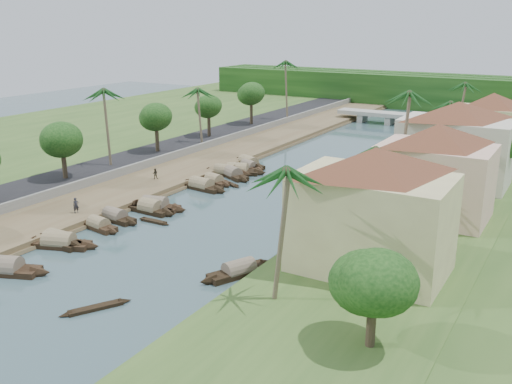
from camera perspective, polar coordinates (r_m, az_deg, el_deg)
The scene contains 48 objects.
ground at distance 58.43m, azimuth -6.01°, elevation -4.12°, with size 220.00×220.00×0.00m, color #3C545A.
left_bank at distance 82.77m, azimuth -6.75°, elevation 2.43°, with size 10.00×180.00×0.80m, color brown.
right_bank at distance 68.19m, azimuth 17.44°, elevation -1.20°, with size 16.00×180.00×1.20m, color #325321.
road at distance 87.98m, azimuth -11.19°, elevation 3.29°, with size 8.00×180.00×1.40m, color black.
retaining_wall at distance 85.09m, azimuth -9.04°, elevation 3.40°, with size 0.40×180.00×1.10m, color slate.
far_left_fill at distance 107.15m, azimuth -21.92°, elevation 4.77°, with size 45.00×220.00×1.35m, color #325321.
treeline at distance 148.31m, azimuth 17.79°, elevation 9.52°, with size 120.00×14.00×8.00m.
bridge at distance 121.72m, azimuth 14.62°, elevation 7.26°, with size 28.00×4.00×2.40m.
building_near at distance 46.19m, azimuth 11.55°, elevation -1.70°, with size 14.85×14.85×10.20m.
building_mid at distance 60.85m, azimuth 17.45°, elevation 2.09°, with size 14.11×14.11×9.70m.
building_far at distance 74.38m, azimuth 19.29°, elevation 4.70°, with size 15.59×15.59×10.20m.
building_distant at distance 93.74m, azimuth 22.40°, elevation 6.40°, with size 12.62×12.62×9.20m.
sampan_0 at distance 53.67m, azimuth -23.91°, elevation -7.02°, with size 8.77×4.86×2.29m.
sampan_1 at distance 58.21m, azimuth -19.14°, elevation -4.65°, with size 7.18×1.90×2.15m.
sampan_2 at distance 57.70m, azimuth -19.10°, elevation -4.83°, with size 8.44×4.53×2.21m.
sampan_3 at distance 63.45m, azimuth -13.93°, elevation -2.43°, with size 7.34×2.22×1.98m.
sampan_4 at distance 61.35m, azimuth -15.46°, elevation -3.23°, with size 6.51×2.37×1.87m.
sampan_5 at distance 65.30m, azimuth -10.48°, elevation -1.65°, with size 7.11×2.14×2.26m.
sampan_6 at distance 66.06m, azimuth -10.08°, elevation -1.41°, with size 8.23×3.58×2.38m.
sampan_7 at distance 73.37m, azimuth -5.48°, elevation 0.61°, with size 8.45×2.59×2.21m.
sampan_8 at distance 75.51m, azimuth -4.23°, elevation 1.11°, with size 6.48×2.83×1.99m.
sampan_9 at distance 78.86m, azimuth -2.44°, elevation 1.83°, with size 8.53×5.44×2.20m.
sampan_10 at distance 79.87m, azimuth -3.14°, elevation 2.01°, with size 8.28×3.73×2.23m.
sampan_11 at distance 80.34m, azimuth -1.87°, elevation 2.12°, with size 8.46×4.59×2.37m.
sampan_12 at distance 83.05m, azimuth -0.71°, elevation 2.60°, with size 7.12×4.00×1.77m.
sampan_13 at distance 84.50m, azimuth -0.77°, elevation 2.86°, with size 8.42×5.28×2.31m.
sampan_14 at distance 48.79m, azimuth -1.69°, elevation -7.88°, with size 4.66×7.73×1.95m.
sampan_15 at distance 60.47m, azimuth 6.35°, elevation -2.99°, with size 2.43×6.96×1.88m.
sampan_16 at distance 73.78m, azimuth 11.09°, elevation 0.46°, with size 3.95×7.92×1.96m.
canoe_0 at distance 45.18m, azimuth -15.73°, elevation -11.12°, with size 3.44×5.16×0.73m.
canoe_1 at distance 62.07m, azimuth -10.17°, elevation -2.93°, with size 4.22×0.73×0.68m.
canoe_2 at distance 75.25m, azimuth -2.71°, elevation 0.84°, with size 4.72×2.59×0.70m.
palm_0 at distance 39.02m, azimuth 2.26°, elevation 1.98°, with size 3.20×3.20×11.37m.
palm_1 at distance 54.37m, azimuth 11.80°, elevation 4.01°, with size 3.20×3.20×9.59m.
palm_2 at distance 65.86m, azimuth 14.80°, elevation 9.32°, with size 3.20×3.20×13.49m.
palm_3 at distance 83.07m, azimuth 18.77°, elevation 8.33°, with size 3.20×3.20×10.35m.
palm_5 at distance 80.50m, azimuth -14.87°, elevation 9.63°, with size 3.20×3.20×11.90m.
palm_6 at distance 93.64m, azimuth -5.64°, elevation 10.05°, with size 3.20×3.20×10.23m.
palm_7 at distance 100.19m, azimuth 19.86°, elevation 10.05°, with size 3.20×3.20×11.27m.
palm_8 at distance 116.08m, azimuth 3.18°, elevation 12.73°, with size 3.20×3.20×13.02m.
tree_2 at distance 75.94m, azimuth -18.84°, elevation 4.90°, with size 5.22×5.22×7.11m.
tree_3 at distance 88.55m, azimuth -9.97°, elevation 7.34°, with size 4.84×4.84×7.28m.
tree_4 at distance 99.38m, azimuth -4.77°, elevation 8.46°, with size 4.46×4.46×6.99m.
tree_5 at distance 111.17m, azimuth -0.48°, elevation 9.75°, with size 4.97×4.97×7.86m.
tree_6 at distance 73.82m, azimuth 23.11°, elevation 4.17°, with size 4.34×4.34×7.02m.
tree_7 at distance 35.70m, azimuth 11.70°, elevation -8.94°, with size 4.88×4.88×6.35m.
person_near at distance 64.34m, azimuth -17.56°, elevation -1.29°, with size 0.63×0.41×1.72m, color #222329.
person_far at distance 75.80m, azimuth -10.05°, elevation 1.82°, with size 0.70×0.54×1.44m, color #343125.
Camera 1 is at (32.82, -43.65, 20.77)m, focal length 40.00 mm.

